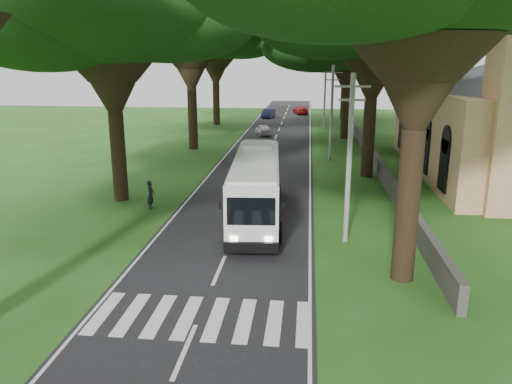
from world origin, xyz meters
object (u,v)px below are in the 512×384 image
Objects in this scene: coach_bus at (256,185)px; distant_car_c at (301,110)px; distant_car_b at (268,113)px; church at (504,110)px; pedestrian at (151,195)px; pole_mid at (332,111)px; pole_far at (325,94)px; pole_near at (349,157)px; distant_car_a at (263,130)px.

distant_car_c is (1.51, 52.14, -1.18)m from coach_bus.
distant_car_b reaches higher than distant_car_c.
church reaches higher than pedestrian.
church reaches higher than distant_car_b.
pole_far is at bearing 90.00° from pole_mid.
pole_near is 6.21m from coach_bus.
pole_far is 13.34m from distant_car_b.
church is 19.88m from pole_near.
pole_mid is 19.49m from pedestrian.
pole_mid is 15.37m from distant_car_a.
pole_near is at bearing 85.80° from distant_car_a.
pedestrian is (-11.04, -15.72, -3.33)m from pole_mid.
pole_mid reaches higher than coach_bus.
pole_mid is 1.82× the size of distant_car_c.
distant_car_c is at bearing 84.53° from coach_bus.
coach_bus is 6.95× the size of pedestrian.
distant_car_a is 29.20m from pedestrian.
church is 14.13× the size of pedestrian.
pole_far is 0.68× the size of coach_bus.
pole_mid is at bearing 70.44° from coach_bus.
distant_car_b is at bearing 127.39° from pole_far.
church is 40.35m from distant_car_b.
church is 26.58m from distant_car_a.
pedestrian is (-4.01, -28.92, 0.21)m from distant_car_a.
pole_near reaches higher than distant_car_a.
pole_far reaches higher than distant_car_c.
church is at bearing -52.07° from distant_car_b.
pole_near reaches higher than coach_bus.
pole_near is 1.82× the size of distant_car_c.
pole_near is 1.00× the size of pole_far.
distant_car_a is (-7.03, -6.80, -3.54)m from pole_far.
pole_near is 55.66m from distant_car_c.
coach_bus is (-4.70, 3.32, -2.33)m from pole_near.
distant_car_b is at bearing 89.98° from coach_bus.
church reaches higher than distant_car_c.
church reaches higher than coach_bus.
distant_car_b is (-7.81, 30.23, -3.50)m from pole_mid.
distant_car_b is at bearing 98.84° from pole_near.
pole_far is at bearing 116.82° from church.
pole_mid is at bearing 82.12° from distant_car_c.
coach_bus is (-4.70, -16.68, -2.33)m from pole_mid.
pole_far is 10.40m from distant_car_a.
pole_mid is 35.77m from distant_car_c.
pole_far is at bearing -44.88° from distant_car_b.
pole_far is 37.06m from coach_bus.
pole_near is 2.23× the size of distant_car_a.
pole_mid is at bearing -35.54° from pedestrian.
pedestrian is at bearing 167.53° from coach_bus.
distant_car_a is at bearing -8.34° from pedestrian.
distant_car_a is (-19.40, 17.66, -4.27)m from church.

